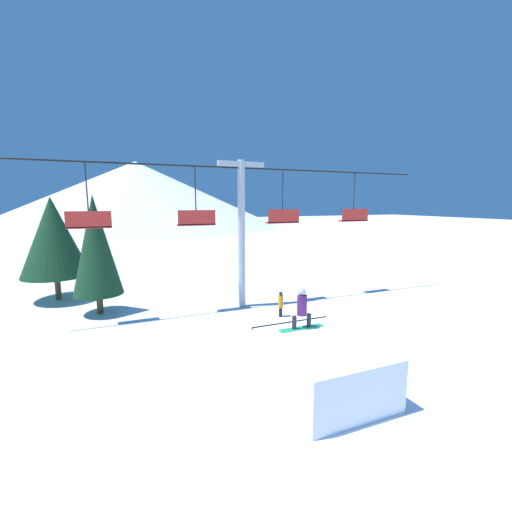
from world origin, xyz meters
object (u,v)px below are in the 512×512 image
pine_tree_near (96,245)px  distant_skier (281,303)px  snow_ramp (320,366)px  snowboarder (302,309)px

pine_tree_near → distant_skier: 9.31m
snow_ramp → snowboarder: bearing=89.4°
snow_ramp → pine_tree_near: size_ratio=0.64×
pine_tree_near → distant_skier: bearing=-26.1°
snow_ramp → snowboarder: size_ratio=2.44×
snowboarder → pine_tree_near: bearing=124.4°
snowboarder → distant_skier: 5.58m
pine_tree_near → snow_ramp: bearing=-58.7°
distant_skier → snowboarder: bearing=-109.9°
snow_ramp → snowboarder: (0.01, 1.13, 1.37)m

